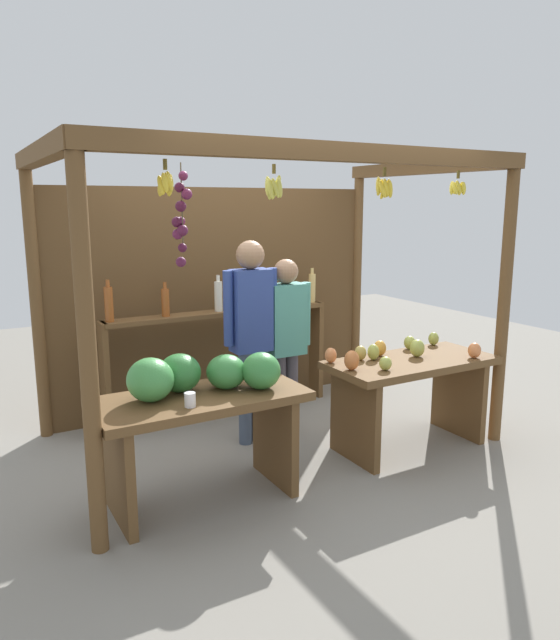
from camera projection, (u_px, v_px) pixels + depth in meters
The scene contains 7 objects.
ground_plane at pixel (269, 437), 5.10m from camera, with size 12.00×12.00×0.00m, color gray.
market_stall at pixel (242, 273), 5.23m from camera, with size 3.45×2.10×2.37m.
fruit_counter_left at pixel (200, 402), 3.90m from camera, with size 1.40×0.64×1.03m.
fruit_counter_right at pixel (409, 380), 4.79m from camera, with size 1.40×0.64×0.90m.
bottle_shelf_unit at pixel (219, 332), 5.52m from camera, with size 2.21×0.22×1.36m.
vendor_man at pixel (251, 323), 4.80m from camera, with size 0.48×0.23×1.70m.
vendor_woman at pixel (286, 332), 5.00m from camera, with size 0.48×0.21×1.53m.
Camera 1 is at (-2.29, -4.22, 1.99)m, focal length 33.03 mm.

